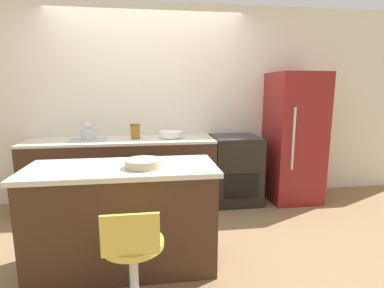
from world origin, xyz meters
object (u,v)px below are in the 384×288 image
Objects in this scene: oven_range at (235,169)px; stool_chair at (133,264)px; mixing_bowl at (170,134)px; kettle at (87,132)px; refrigerator at (294,138)px.

oven_range is 1.12× the size of stool_chair.
oven_range is 3.00× the size of mixing_bowl.
oven_range is at bearing 57.42° from stool_chair.
kettle reaches higher than oven_range.
mixing_bowl is (-0.85, 0.05, 0.49)m from oven_range.
kettle reaches higher than stool_chair.
refrigerator is 2.16× the size of stool_chair.
oven_range reaches higher than stool_chair.
stool_chair is (-2.05, -1.94, -0.47)m from refrigerator.
refrigerator reaches higher than mixing_bowl.
stool_chair is at bearing -122.58° from oven_range.
kettle is (-1.88, 0.05, 0.53)m from oven_range.
kettle is at bearing 178.60° from refrigerator.
refrigerator is 1.66m from mixing_bowl.
oven_range is at bearing -3.03° from mixing_bowl.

